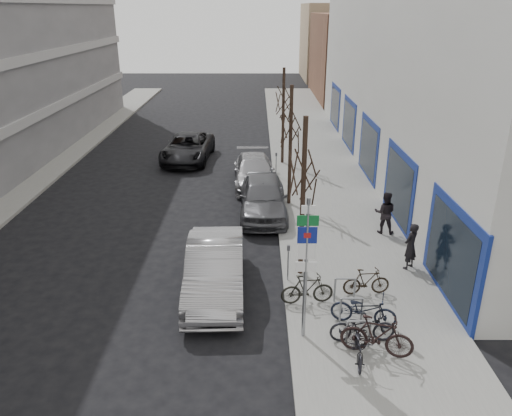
{
  "coord_description": "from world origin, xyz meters",
  "views": [
    {
      "loc": [
        1.13,
        -11.42,
        8.53
      ],
      "look_at": [
        1.1,
        4.78,
        2.0
      ],
      "focal_mm": 35.0,
      "sensor_mm": 36.0,
      "label": 1
    }
  ],
  "objects_px": {
    "tree_near": "(304,161)",
    "tree_far": "(284,94)",
    "meter_front": "(288,259)",
    "meter_mid": "(281,199)",
    "bike_mid_curb": "(364,307)",
    "parked_car_front": "(215,269)",
    "highway_sign_pole": "(306,261)",
    "bike_far_curb": "(363,324)",
    "bike_far_inner": "(366,281)",
    "bike_mid_inner": "(307,289)",
    "bike_near_right": "(377,335)",
    "parked_car_back": "(254,171)",
    "lane_car": "(188,148)",
    "bike_rack": "(351,307)",
    "pedestrian_near": "(411,246)",
    "pedestrian_far": "(385,212)",
    "meter_back": "(276,162)",
    "bike_near_left": "(359,344)",
    "tree_mid": "(291,118)",
    "parked_car_mid": "(263,197)"
  },
  "relations": [
    {
      "from": "parked_car_front",
      "to": "bike_mid_curb",
      "type": "bearing_deg",
      "value": -26.27
    },
    {
      "from": "meter_front",
      "to": "bike_mid_inner",
      "type": "relative_size",
      "value": 0.78
    },
    {
      "from": "highway_sign_pole",
      "to": "parked_car_mid",
      "type": "height_order",
      "value": "highway_sign_pole"
    },
    {
      "from": "bike_far_inner",
      "to": "parked_car_back",
      "type": "xyz_separation_m",
      "value": [
        -3.56,
        10.81,
        0.12
      ]
    },
    {
      "from": "bike_near_right",
      "to": "bike_far_curb",
      "type": "relative_size",
      "value": 1.07
    },
    {
      "from": "meter_mid",
      "to": "bike_mid_curb",
      "type": "xyz_separation_m",
      "value": [
        1.99,
        -7.97,
        -0.2
      ]
    },
    {
      "from": "pedestrian_near",
      "to": "highway_sign_pole",
      "type": "bearing_deg",
      "value": 1.51
    },
    {
      "from": "parked_car_back",
      "to": "bike_near_right",
      "type": "bearing_deg",
      "value": -79.5
    },
    {
      "from": "highway_sign_pole",
      "to": "tree_mid",
      "type": "height_order",
      "value": "tree_mid"
    },
    {
      "from": "tree_far",
      "to": "parked_car_front",
      "type": "height_order",
      "value": "tree_far"
    },
    {
      "from": "parked_car_back",
      "to": "bike_far_inner",
      "type": "bearing_deg",
      "value": -74.49
    },
    {
      "from": "tree_mid",
      "to": "bike_near_right",
      "type": "distance_m",
      "value": 11.42
    },
    {
      "from": "meter_back",
      "to": "tree_far",
      "type": "bearing_deg",
      "value": 79.8
    },
    {
      "from": "bike_mid_curb",
      "to": "pedestrian_far",
      "type": "bearing_deg",
      "value": -1.97
    },
    {
      "from": "bike_mid_inner",
      "to": "lane_car",
      "type": "bearing_deg",
      "value": 12.92
    },
    {
      "from": "meter_back",
      "to": "meter_front",
      "type": "bearing_deg",
      "value": -90.0
    },
    {
      "from": "bike_near_right",
      "to": "parked_car_mid",
      "type": "bearing_deg",
      "value": 32.31
    },
    {
      "from": "tree_far",
      "to": "bike_far_inner",
      "type": "relative_size",
      "value": 3.68
    },
    {
      "from": "tree_near",
      "to": "parked_car_back",
      "type": "distance_m",
      "value": 10.16
    },
    {
      "from": "meter_front",
      "to": "meter_mid",
      "type": "relative_size",
      "value": 1.0
    },
    {
      "from": "bike_mid_curb",
      "to": "bike_far_inner",
      "type": "distance_m",
      "value": 1.66
    },
    {
      "from": "tree_near",
      "to": "bike_mid_curb",
      "type": "relative_size",
      "value": 2.97
    },
    {
      "from": "bike_near_right",
      "to": "parked_car_mid",
      "type": "distance_m",
      "value": 10.13
    },
    {
      "from": "tree_mid",
      "to": "pedestrian_far",
      "type": "height_order",
      "value": "tree_mid"
    },
    {
      "from": "meter_mid",
      "to": "highway_sign_pole",
      "type": "bearing_deg",
      "value": -88.32
    },
    {
      "from": "bike_rack",
      "to": "tree_far",
      "type": "bearing_deg",
      "value": 94.32
    },
    {
      "from": "bike_rack",
      "to": "bike_near_left",
      "type": "xyz_separation_m",
      "value": [
        -0.07,
        -1.62,
        -0.04
      ]
    },
    {
      "from": "meter_front",
      "to": "pedestrian_far",
      "type": "xyz_separation_m",
      "value": [
        4.03,
        3.76,
        0.1
      ]
    },
    {
      "from": "tree_near",
      "to": "tree_far",
      "type": "distance_m",
      "value": 13.0
    },
    {
      "from": "bike_mid_inner",
      "to": "bike_far_inner",
      "type": "xyz_separation_m",
      "value": [
        1.9,
        0.52,
        -0.04
      ]
    },
    {
      "from": "tree_far",
      "to": "meter_front",
      "type": "xyz_separation_m",
      "value": [
        -0.45,
        -13.5,
        -3.19
      ]
    },
    {
      "from": "meter_mid",
      "to": "bike_mid_inner",
      "type": "distance_m",
      "value": 6.91
    },
    {
      "from": "tree_far",
      "to": "highway_sign_pole",
      "type": "bearing_deg",
      "value": -90.69
    },
    {
      "from": "tree_far",
      "to": "bike_near_right",
      "type": "bearing_deg",
      "value": -84.67
    },
    {
      "from": "meter_front",
      "to": "bike_far_inner",
      "type": "distance_m",
      "value": 2.57
    },
    {
      "from": "highway_sign_pole",
      "to": "bike_far_curb",
      "type": "height_order",
      "value": "highway_sign_pole"
    },
    {
      "from": "bike_far_inner",
      "to": "bike_mid_inner",
      "type": "bearing_deg",
      "value": 100.04
    },
    {
      "from": "meter_back",
      "to": "bike_near_right",
      "type": "relative_size",
      "value": 0.67
    },
    {
      "from": "bike_mid_inner",
      "to": "lane_car",
      "type": "xyz_separation_m",
      "value": [
        -5.64,
        15.8,
        0.13
      ]
    },
    {
      "from": "meter_front",
      "to": "bike_rack",
      "type": "bearing_deg",
      "value": -55.49
    },
    {
      "from": "tree_far",
      "to": "meter_front",
      "type": "relative_size",
      "value": 4.33
    },
    {
      "from": "bike_mid_curb",
      "to": "parked_car_front",
      "type": "bearing_deg",
      "value": 82.06
    },
    {
      "from": "bike_near_left",
      "to": "lane_car",
      "type": "xyz_separation_m",
      "value": [
        -6.71,
        18.43,
        0.16
      ]
    },
    {
      "from": "tree_far",
      "to": "parked_car_front",
      "type": "relative_size",
      "value": 1.08
    },
    {
      "from": "bike_rack",
      "to": "meter_back",
      "type": "distance_m",
      "value": 13.5
    },
    {
      "from": "tree_far",
      "to": "pedestrian_near",
      "type": "bearing_deg",
      "value": -73.45
    },
    {
      "from": "meter_front",
      "to": "bike_mid_curb",
      "type": "xyz_separation_m",
      "value": [
        1.99,
        -2.47,
        -0.2
      ]
    },
    {
      "from": "meter_mid",
      "to": "bike_far_curb",
      "type": "height_order",
      "value": "meter_mid"
    },
    {
      "from": "tree_mid",
      "to": "bike_mid_curb",
      "type": "height_order",
      "value": "tree_mid"
    },
    {
      "from": "bike_mid_curb",
      "to": "bike_far_curb",
      "type": "bearing_deg",
      "value": -177.17
    }
  ]
}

